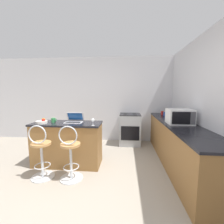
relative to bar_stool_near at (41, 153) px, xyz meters
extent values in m
plane|color=gray|center=(0.66, -0.30, -0.45)|extent=(20.00, 20.00, 0.00)
cube|color=silver|center=(0.66, 2.29, 0.85)|extent=(12.00, 0.06, 2.60)
cube|color=olive|center=(0.27, 0.55, -0.02)|extent=(1.38, 0.55, 0.86)
cube|color=black|center=(0.27, 0.55, 0.43)|extent=(1.41, 0.58, 0.03)
cube|color=olive|center=(2.56, 0.73, -0.02)|extent=(0.60, 3.06, 0.86)
cube|color=black|center=(2.56, 0.73, 0.43)|extent=(0.63, 3.09, 0.03)
cylinder|color=silver|center=(0.00, 0.02, -0.44)|extent=(0.40, 0.40, 0.02)
cylinder|color=silver|center=(0.00, 0.02, -0.14)|extent=(0.04, 0.04, 0.61)
torus|color=silver|center=(0.00, 0.02, -0.23)|extent=(0.28, 0.28, 0.02)
cylinder|color=#B7844C|center=(0.00, 0.02, 0.17)|extent=(0.34, 0.34, 0.04)
torus|color=silver|center=(0.00, -0.08, 0.36)|extent=(0.32, 0.02, 0.32)
cylinder|color=silver|center=(0.53, 0.02, -0.44)|extent=(0.40, 0.40, 0.02)
cylinder|color=silver|center=(0.53, 0.02, -0.14)|extent=(0.04, 0.04, 0.61)
torus|color=silver|center=(0.53, 0.02, -0.23)|extent=(0.28, 0.28, 0.02)
cylinder|color=#B7844C|center=(0.53, 0.02, 0.17)|extent=(0.34, 0.34, 0.04)
torus|color=silver|center=(0.53, -0.08, 0.36)|extent=(0.32, 0.02, 0.32)
cube|color=silver|center=(0.40, 0.56, 0.45)|extent=(0.35, 0.22, 0.01)
cube|color=black|center=(0.40, 0.54, 0.46)|extent=(0.30, 0.12, 0.00)
cube|color=silver|center=(0.40, 0.68, 0.56)|extent=(0.35, 0.11, 0.19)
cube|color=#19478C|center=(0.40, 0.68, 0.56)|extent=(0.31, 0.09, 0.16)
cube|color=white|center=(2.55, 0.65, 0.59)|extent=(0.47, 0.38, 0.29)
cube|color=black|center=(2.51, 0.46, 0.59)|extent=(0.33, 0.01, 0.24)
cube|color=#4C4C51|center=(2.72, 0.46, 0.59)|extent=(0.09, 0.01, 0.24)
cube|color=#9EA3A8|center=(2.57, 1.25, 0.53)|extent=(0.22, 0.27, 0.17)
cube|color=black|center=(2.53, 1.25, 0.61)|extent=(0.05, 0.19, 0.00)
cube|color=black|center=(2.62, 1.25, 0.61)|extent=(0.05, 0.19, 0.00)
cube|color=black|center=(2.46, 1.25, 0.56)|extent=(0.02, 0.02, 0.02)
cube|color=#9EA3A8|center=(1.61, 1.94, -0.01)|extent=(0.59, 0.60, 0.88)
cube|color=black|center=(1.61, 1.63, -0.05)|extent=(0.50, 0.01, 0.40)
cube|color=black|center=(1.61, 1.94, 0.44)|extent=(0.59, 0.60, 0.02)
cylinder|color=black|center=(1.47, 1.82, 0.45)|extent=(0.11, 0.11, 0.01)
cylinder|color=black|center=(1.74, 1.82, 0.45)|extent=(0.11, 0.11, 0.01)
cylinder|color=black|center=(1.47, 2.06, 0.45)|extent=(0.11, 0.11, 0.01)
cylinder|color=black|center=(1.74, 2.06, 0.45)|extent=(0.11, 0.11, 0.01)
cylinder|color=silver|center=(0.86, 0.33, 0.45)|extent=(0.06, 0.06, 0.00)
cylinder|color=silver|center=(0.86, 0.33, 0.49)|extent=(0.01, 0.01, 0.07)
sphere|color=silver|center=(0.86, 0.33, 0.55)|extent=(0.07, 0.07, 0.07)
cylinder|color=#338447|center=(-0.02, 0.55, 0.49)|extent=(0.08, 0.08, 0.10)
torus|color=#338447|center=(0.03, 0.55, 0.50)|extent=(0.01, 0.06, 0.06)
cylinder|color=#2D51AD|center=(2.54, 1.74, 0.49)|extent=(0.08, 0.08, 0.10)
torus|color=#2D51AD|center=(2.59, 1.74, 0.50)|extent=(0.01, 0.06, 0.06)
cylinder|color=silver|center=(-0.20, 0.42, 0.47)|extent=(0.22, 0.22, 0.05)
sphere|color=red|center=(-0.16, 0.42, 0.52)|extent=(0.06, 0.06, 0.06)
sphere|color=orange|center=(-0.16, 0.43, 0.52)|extent=(0.07, 0.07, 0.07)
sphere|color=#66B233|center=(-0.19, 0.46, 0.52)|extent=(0.06, 0.06, 0.06)
cylinder|color=red|center=(2.51, 1.90, 0.50)|extent=(0.07, 0.07, 0.10)
torus|color=red|center=(2.55, 1.90, 0.50)|extent=(0.01, 0.06, 0.06)
cylinder|color=white|center=(2.60, 2.04, 0.49)|extent=(0.07, 0.07, 0.09)
torus|color=white|center=(2.65, 2.04, 0.49)|extent=(0.01, 0.06, 0.06)
camera|label=1|loc=(1.47, -2.39, 1.06)|focal=24.00mm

